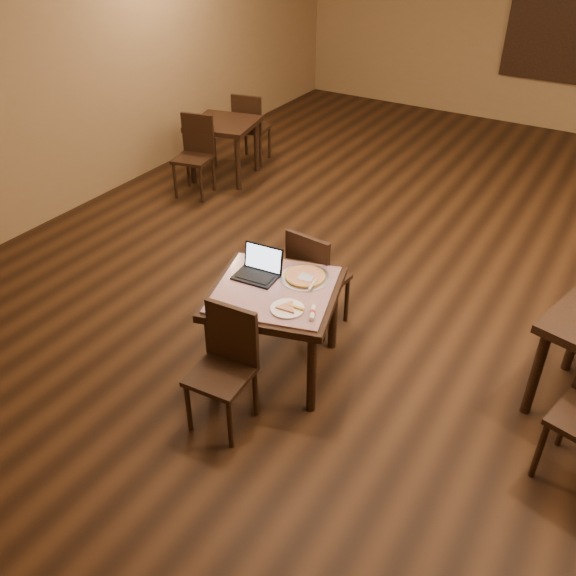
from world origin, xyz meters
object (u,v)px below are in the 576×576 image
Objects in this scene: tiled_table at (275,300)px; other_table_b_chair_far at (250,125)px; pizza_pan at (305,277)px; other_table_b_chair_near at (195,150)px; chair_main_near at (226,361)px; chair_main_far at (314,276)px; other_table_b at (224,131)px; laptop at (259,268)px.

other_table_b_chair_far reaches higher than tiled_table.
other_table_b_chair_near reaches higher than pizza_pan.
chair_main_near is 0.96× the size of chair_main_far.
chair_main_near is 0.97× the size of other_table_b.
laptop reaches higher than other_table_b.
laptop is 0.89× the size of pizza_pan.
chair_main_far is 0.99× the size of other_table_b_chair_near.
other_table_b_chair_far is (0.02, 0.56, -0.07)m from other_table_b.
other_table_b_chair_near reaches higher than chair_main_near.
laptop is 3.68m from other_table_b.
other_table_b_chair_far is at bearing 75.67° from other_table_b_chair_near.
other_table_b_chair_near is (-2.62, 2.95, 0.02)m from chair_main_near.
tiled_table is at bearing -31.89° from laptop.
pizza_pan is at bearing -49.75° from other_table_b_chair_near.
other_table_b_chair_near is 1.12m from other_table_b_chair_far.
pizza_pan is 4.20m from other_table_b_chair_far.
chair_main_far is at bearing -45.67° from other_table_b_chair_near.
laptop reaches higher than chair_main_near.
other_table_b is at bearing 75.67° from other_table_b_chair_far.
other_table_b_chair_near is (-2.74, 2.09, -0.23)m from pizza_pan.
tiled_table is 1.20× the size of chair_main_far.
chair_main_far is 3.12m from other_table_b_chair_near.
other_table_b is 0.98× the size of other_table_b_chair_far.
other_table_b_chair_far is (0.04, 1.12, 0.00)m from other_table_b_chair_near.
other_table_b_chair_far is (-2.71, 3.21, -0.23)m from pizza_pan.
tiled_table is at bearing -116.57° from pizza_pan.
chair_main_near is at bearing -98.31° from pizza_pan.
other_table_b_chair_near and other_table_b_chair_far have the same top height.
laptop reaches higher than tiled_table.
other_table_b is (-2.60, 2.89, -0.05)m from tiled_table.
other_table_b_chair_near is 1.00× the size of other_table_b_chair_far.
laptop is at bearing 101.07° from chair_main_near.
chair_main_far reaches higher than chair_main_near.
laptop is 0.35m from pizza_pan.
chair_main_near is 0.81m from laptop.
tiled_table is 1.21× the size of other_table_b.
chair_main_near is 0.96× the size of other_table_b_chair_far.
laptop is (-0.19, -0.52, 0.29)m from chair_main_far.
chair_main_far is 0.99× the size of other_table_b_chair_far.
other_table_b_chair_near is at bearing -27.43° from chair_main_far.
other_table_b_chair_near is (-2.62, 2.33, -0.12)m from tiled_table.
chair_main_far is 0.62m from laptop.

